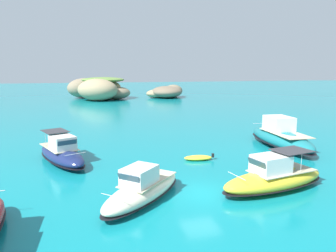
# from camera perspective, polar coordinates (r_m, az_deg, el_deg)

# --- Properties ---
(ground_plane) EXTENTS (400.00, 400.00, 0.00)m
(ground_plane) POSITION_cam_1_polar(r_m,az_deg,el_deg) (21.39, 6.10, -12.26)
(ground_plane) COLOR #0F7F89
(islet_large) EXTENTS (20.49, 24.22, 6.30)m
(islet_large) POSITION_cam_1_polar(r_m,az_deg,el_deg) (92.60, -12.69, 6.82)
(islet_large) COLOR #84755B
(islet_large) RESTS_ON ground
(islet_small) EXTENTS (12.83, 13.05, 3.81)m
(islet_small) POSITION_cam_1_polar(r_m,az_deg,el_deg) (94.63, -0.50, 6.27)
(islet_small) COLOR #756651
(islet_small) RESTS_ON ground
(motorboat_cream) EXTENTS (7.16, 7.26, 2.32)m
(motorboat_cream) POSITION_cam_1_polar(r_m,az_deg,el_deg) (19.97, -4.69, -11.52)
(motorboat_cream) COLOR beige
(motorboat_cream) RESTS_ON ground
(motorboat_teal) EXTENTS (4.16, 11.35, 3.28)m
(motorboat_teal) POSITION_cam_1_polar(r_m,az_deg,el_deg) (35.37, 20.08, -1.93)
(motorboat_teal) COLOR #19727A
(motorboat_teal) RESTS_ON ground
(motorboat_yellow) EXTENTS (8.83, 3.97, 2.67)m
(motorboat_yellow) POSITION_cam_1_polar(r_m,az_deg,el_deg) (22.76, 19.03, -9.09)
(motorboat_yellow) COLOR yellow
(motorboat_yellow) RESTS_ON ground
(motorboat_navy) EXTENTS (5.66, 8.89, 2.68)m
(motorboat_navy) POSITION_cam_1_polar(r_m,az_deg,el_deg) (29.28, -19.06, -4.80)
(motorboat_navy) COLOR navy
(motorboat_navy) RESTS_ON ground
(dinghy_tender) EXTENTS (2.87, 1.47, 0.58)m
(dinghy_tender) POSITION_cam_1_polar(r_m,az_deg,el_deg) (28.73, 5.61, -5.86)
(dinghy_tender) COLOR yellow
(dinghy_tender) RESTS_ON ground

